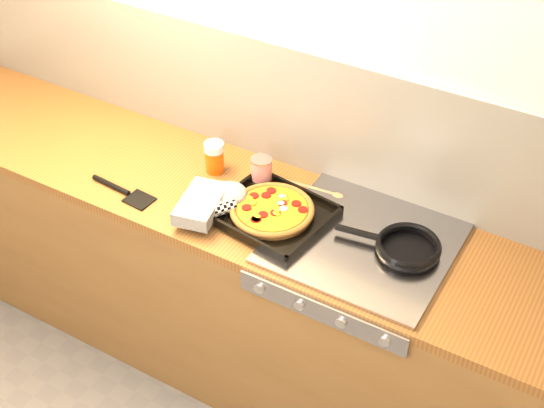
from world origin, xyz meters
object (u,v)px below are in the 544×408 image
Objects in this scene: tomato_can at (262,171)px; pizza_on_tray at (253,208)px; juice_glass at (214,157)px; frying_pan at (407,247)px.

pizza_on_tray is at bearing -67.65° from tomato_can.
juice_glass reaches higher than tomato_can.
frying_pan is at bearing -8.60° from tomato_can.
juice_glass is (-0.20, -0.02, 0.01)m from tomato_can.
pizza_on_tray is 1.40× the size of frying_pan.
juice_glass is (-0.27, 0.16, 0.02)m from pizza_on_tray.
frying_pan is 3.33× the size of tomato_can.
juice_glass is at bearing 149.12° from pizza_on_tray.
frying_pan is 0.63m from tomato_can.
pizza_on_tray is 0.56m from frying_pan.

